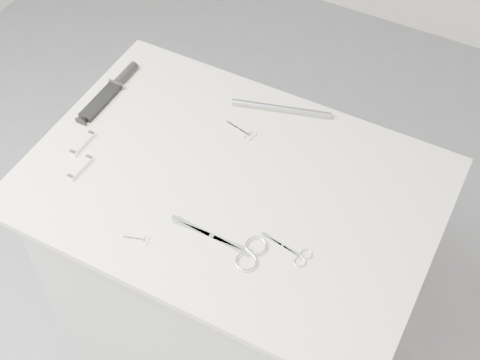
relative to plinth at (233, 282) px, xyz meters
The scene contains 11 objects.
ground 0.46m from the plinth, ahead, with size 4.00×4.00×0.01m, color gray.
plinth is the anchor object (origin of this frame).
display_board 0.46m from the plinth, ahead, with size 1.00×0.70×0.02m, color beige.
large_shears 0.51m from the plinth, 57.75° to the right, with size 0.23×0.10×0.01m.
embroidery_scissors_a 0.53m from the plinth, 26.96° to the right, with size 0.13×0.05×0.00m.
embroidery_scissors_b 0.50m from the plinth, 106.54° to the left, with size 0.09×0.04×0.00m.
tiny_scissors 0.54m from the plinth, 113.35° to the right, with size 0.06×0.03×0.00m.
sheathed_knife 0.66m from the plinth, 163.17° to the left, with size 0.05×0.24×0.03m.
pocket_knife_a 0.62m from the plinth, behind, with size 0.02×0.09×0.01m.
pocket_knife_b 0.61m from the plinth, 159.02° to the right, with size 0.02×0.08×0.01m.
metal_rail 0.55m from the plinth, 89.81° to the left, with size 0.02×0.02×0.27m, color gray.
Camera 1 is at (0.49, -0.89, 2.18)m, focal length 50.00 mm.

